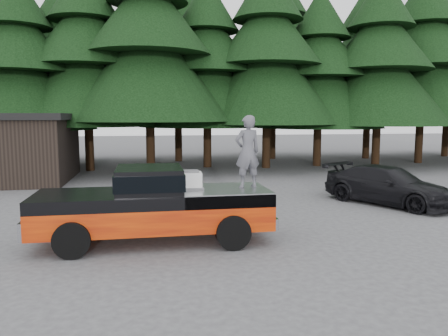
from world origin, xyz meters
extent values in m
plane|color=#464648|center=(0.00, 0.00, 0.00)|extent=(120.00, 120.00, 0.00)
cube|color=black|center=(-1.17, 0.14, 1.62)|extent=(1.66, 1.90, 0.59)
cube|color=silver|center=(-0.15, 0.19, 1.54)|extent=(0.62, 0.52, 0.41)
imported|color=#56555D|center=(1.35, 0.18, 2.27)|extent=(0.76, 0.58, 1.88)
imported|color=black|center=(7.37, 3.51, 0.69)|extent=(4.01, 5.08, 1.38)
camera|label=1|loc=(-1.22, -10.82, 3.20)|focal=35.00mm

